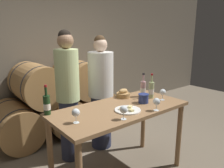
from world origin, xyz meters
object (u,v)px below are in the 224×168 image
wine_glass_far_left (76,113)px  blue_crock (143,98)px  wine_glass_center (157,102)px  person_left (68,95)px  bread_basket (123,94)px  wine_bottle_white (151,90)px  cheese_plate (128,110)px  tasting_table (120,117)px  wine_glass_right (163,92)px  wine_glass_left (124,110)px  wine_bottle_red (47,105)px  wine_bottle_rose (143,89)px  person_right (101,93)px

wine_glass_far_left → blue_crock: bearing=1.0°
wine_glass_center → person_left: bearing=115.5°
bread_basket → wine_bottle_white: bearing=-42.6°
wine_bottle_white → cheese_plate: bearing=-164.3°
tasting_table → wine_bottle_white: wine_bottle_white is taller
wine_bottle_white → bread_basket: (-0.27, 0.25, -0.07)m
cheese_plate → wine_glass_right: bearing=0.4°
wine_glass_center → bread_basket: bearing=85.4°
blue_crock → bread_basket: bearing=96.9°
wine_glass_center → wine_glass_far_left: bearing=163.1°
wine_glass_left → wine_glass_center: size_ratio=1.00×
wine_bottle_red → wine_glass_far_left: 0.41m
wine_bottle_rose → blue_crock: size_ratio=2.43×
person_right → wine_glass_left: (-0.48, -1.05, 0.14)m
wine_bottle_white → cheese_plate: (-0.57, -0.16, -0.10)m
wine_bottle_rose → wine_glass_left: (-0.74, -0.43, -0.01)m
tasting_table → person_right: 0.81m
wine_bottle_white → wine_glass_center: wine_bottle_white is taller
tasting_table → wine_bottle_white: size_ratio=4.95×
person_right → wine_bottle_rose: bearing=-67.1°
person_left → wine_bottle_white: size_ratio=5.49×
wine_bottle_rose → wine_glass_right: size_ratio=2.22×
wine_glass_center → wine_glass_right: bearing=29.1°
wine_glass_right → blue_crock: bearing=164.4°
wine_bottle_white → wine_glass_right: 0.16m
tasting_table → person_left: person_left is taller
blue_crock → cheese_plate: (-0.34, -0.08, -0.05)m
tasting_table → wine_glass_right: size_ratio=11.18×
tasting_table → cheese_plate: cheese_plate is taller
person_right → wine_bottle_rose: (0.26, -0.61, 0.15)m
person_left → bread_basket: (0.57, -0.48, 0.02)m
wine_bottle_rose → wine_glass_center: size_ratio=2.22×
person_left → wine_glass_right: size_ratio=12.40×
bread_basket → wine_glass_far_left: wine_glass_far_left is taller
person_right → blue_crock: person_right is taller
wine_bottle_rose → cheese_plate: bearing=-152.8°
wine_bottle_white → wine_glass_far_left: size_ratio=2.26×
wine_bottle_red → cheese_plate: bearing=-31.5°
blue_crock → wine_glass_far_left: wine_glass_far_left is taller
wine_glass_right → person_left: bearing=134.8°
wine_glass_far_left → wine_glass_right: (1.23, -0.06, 0.00)m
wine_glass_center → wine_glass_right: 0.41m
bread_basket → wine_glass_right: wine_glass_right is taller
blue_crock → wine_glass_center: (-0.09, -0.28, 0.04)m
person_right → wine_glass_right: person_right is taller
tasting_table → wine_bottle_white: bearing=2.6°
tasting_table → bread_basket: (0.29, 0.28, 0.17)m
person_left → blue_crock: (0.61, -0.81, 0.04)m
wine_glass_far_left → wine_glass_center: 0.90m
wine_glass_left → wine_glass_right: same height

